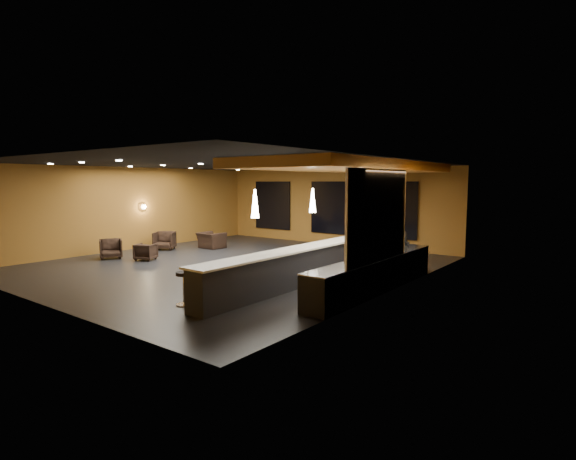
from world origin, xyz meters
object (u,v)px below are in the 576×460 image
Objects in this scene: armchair_d at (211,240)px; bar_counter at (302,266)px; pendant_2 at (355,198)px; armchair_c at (165,241)px; prep_counter at (375,275)px; bar_stool_1 at (229,275)px; pendant_0 at (255,204)px; pendant_1 at (313,200)px; column at (376,213)px; staff_a at (372,246)px; bar_stool_5 at (343,250)px; bar_stool_2 at (267,267)px; staff_c at (393,250)px; bar_stool_3 at (297,259)px; bar_stool_4 at (323,253)px; armchair_a at (111,249)px; armchair_b at (146,252)px; bar_stool_0 at (184,284)px; staff_b at (398,245)px.

bar_counter is at bearing 158.47° from armchair_d.
armchair_c is at bearing -171.36° from pendant_2.
prep_counter is 3.85m from bar_stool_1.
pendant_0 is 2.50m from pendant_1.
column reaches higher than bar_stool_1.
staff_a is 2.27× the size of bar_stool_5.
staff_a is at bearing 177.73° from armchair_d.
pendant_1 is 8.75m from armchair_c.
armchair_c is at bearing 52.64° from armchair_d.
bar_stool_2 is at bearing 151.63° from armchair_d.
pendant_2 is 2.13m from staff_c.
staff_c is 3.10m from bar_stool_3.
bar_stool_3 is (-0.76, 2.76, -1.82)m from pendant_0.
pendant_2 is (0.00, 5.00, 0.00)m from pendant_0.
bar_stool_2 is at bearing -157.73° from prep_counter.
column is 4.10m from bar_stool_3.
bar_stool_1 is at bearing -92.99° from bar_stool_4.
pendant_1 reaches higher than staff_a.
bar_stool_2 reaches higher than armchair_a.
column is 9.99m from armchair_a.
bar_stool_3 is (-0.76, 0.26, -1.82)m from pendant_1.
bar_stool_1 is at bearing -109.91° from pendant_1.
prep_counter is at bearing -85.36° from staff_a.
staff_c is 10.39m from armchair_a.
armchair_c is 1.13× the size of bar_stool_5.
bar_counter is at bearing 156.18° from armchair_b.
armchair_b is at bearing -147.79° from bar_stool_5.
prep_counter is 7.40× the size of armchair_a.
bar_counter is at bearing -48.74° from armchair_c.
armchair_a is 1.18× the size of armchair_b.
pendant_1 reaches higher than armchair_c.
staff_a reaches higher than armchair_a.
pendant_0 is at bearing 139.70° from armchair_b.
armchair_b is 0.81× the size of armchair_c.
column reaches higher than bar_stool_5.
pendant_2 is at bearing 128.66° from prep_counter.
armchair_d is (1.04, 4.15, -0.03)m from armchair_a.
pendant_0 reaches higher than armchair_a.
staff_a reaches higher than bar_stool_1.
bar_counter reaches higher than bar_stool_0.
staff_c is at bearing 15.12° from staff_a.
prep_counter is 2.74m from staff_b.
bar_stool_1 is (-0.01, 1.48, -0.04)m from bar_stool_0.
armchair_a is 7.74m from bar_stool_0.
armchair_b is at bearing -89.55° from armchair_c.
bar_stool_1 is at bearing -68.45° from armchair_a.
armchair_a is at bearing -157.65° from bar_stool_4.
pendant_2 reaches higher than armchair_d.
pendant_1 reaches higher than armchair_d.
staff_c is 1.80× the size of bar_stool_4.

